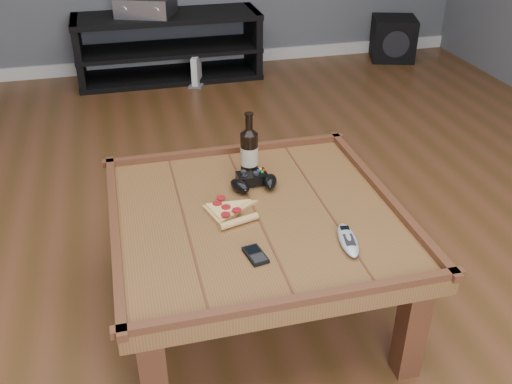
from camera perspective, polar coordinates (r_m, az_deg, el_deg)
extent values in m
plane|color=#4D2F16|center=(2.28, 0.00, -11.64)|extent=(6.00, 6.00, 0.00)
cube|color=silver|center=(4.87, -8.87, 12.68)|extent=(5.00, 0.02, 0.10)
cube|color=brown|center=(2.02, 0.00, -2.82)|extent=(1.00, 1.00, 0.06)
cube|color=#401D11|center=(1.81, -10.17, -17.84)|extent=(0.08, 0.08, 0.39)
cube|color=#401D11|center=(1.99, 15.25, -13.02)|extent=(0.08, 0.08, 0.39)
cube|color=#401D11|center=(2.45, -12.03, -3.19)|extent=(0.08, 0.08, 0.39)
cube|color=#401D11|center=(2.59, 6.75, -0.68)|extent=(0.08, 0.08, 0.39)
cube|color=#401D11|center=(2.41, -2.83, 4.24)|extent=(1.03, 0.03, 0.03)
cube|color=#401D11|center=(1.63, 4.27, -10.78)|extent=(1.03, 0.03, 0.03)
cube|color=#401D11|center=(2.15, 12.64, -0.05)|extent=(0.03, 1.03, 0.03)
cube|color=#401D11|center=(1.96, -13.94, -3.63)|extent=(0.03, 1.03, 0.03)
cube|color=black|center=(4.53, -8.96, 16.95)|extent=(1.40, 0.45, 0.04)
cube|color=black|center=(4.59, -8.70, 13.93)|extent=(1.40, 0.45, 0.03)
cube|color=black|center=(4.65, -8.49, 11.46)|extent=(1.40, 0.45, 0.04)
cube|color=black|center=(4.57, -17.29, 13.12)|extent=(0.05, 0.44, 0.50)
cube|color=black|center=(4.69, -0.31, 14.89)|extent=(0.05, 0.44, 0.50)
cylinder|color=black|center=(2.19, -0.68, 3.69)|extent=(0.07, 0.07, 0.18)
cone|color=black|center=(2.14, -0.70, 6.21)|extent=(0.07, 0.07, 0.03)
cylinder|color=black|center=(2.13, -0.70, 6.99)|extent=(0.03, 0.03, 0.06)
cylinder|color=black|center=(2.12, -0.71, 7.81)|extent=(0.03, 0.03, 0.01)
cylinder|color=tan|center=(2.19, -0.68, 3.69)|extent=(0.07, 0.07, 0.07)
cube|color=black|center=(2.16, -0.40, 1.43)|extent=(0.12, 0.07, 0.04)
ellipsoid|color=black|center=(2.12, -1.64, 0.60)|extent=(0.09, 0.11, 0.05)
ellipsoid|color=black|center=(2.15, 1.44, 1.05)|extent=(0.08, 0.11, 0.05)
cylinder|color=black|center=(2.16, -1.27, 2.00)|extent=(0.02, 0.02, 0.01)
cylinder|color=black|center=(2.15, 0.01, 1.87)|extent=(0.02, 0.02, 0.01)
cylinder|color=yellow|center=(2.18, 0.44, 2.31)|extent=(0.01, 0.01, 0.01)
cylinder|color=red|center=(2.17, 0.80, 2.21)|extent=(0.01, 0.01, 0.01)
cylinder|color=#0C33CC|center=(2.17, 0.25, 2.14)|extent=(0.01, 0.01, 0.01)
cylinder|color=#0C9919|center=(2.16, 0.61, 2.04)|extent=(0.01, 0.01, 0.01)
cylinder|color=tan|center=(1.94, -1.73, -2.94)|extent=(0.14, 0.06, 0.03)
cylinder|color=maroon|center=(1.96, -3.06, -2.25)|extent=(0.03, 0.03, 0.00)
cylinder|color=maroon|center=(1.98, -1.94, -1.82)|extent=(0.03, 0.03, 0.00)
cylinder|color=maroon|center=(2.00, -3.02, -1.50)|extent=(0.03, 0.03, 0.00)
cylinder|color=maroon|center=(2.03, -3.90, -1.14)|extent=(0.03, 0.03, 0.00)
cylinder|color=maroon|center=(2.06, -3.51, -0.59)|extent=(0.03, 0.03, 0.00)
cube|color=black|center=(1.79, -0.05, -6.33)|extent=(0.07, 0.11, 0.01)
cube|color=black|center=(1.81, -0.37, -5.75)|extent=(0.05, 0.05, 0.00)
cube|color=black|center=(1.77, 0.27, -6.59)|extent=(0.05, 0.05, 0.00)
ellipsoid|color=#9CA2AA|center=(1.87, 9.18, -4.75)|extent=(0.09, 0.19, 0.03)
cube|color=black|center=(1.90, 8.87, -3.57)|extent=(0.03, 0.03, 0.00)
cube|color=black|center=(1.85, 9.32, -4.74)|extent=(0.04, 0.07, 0.00)
cube|color=black|center=(4.49, -10.94, 17.85)|extent=(0.48, 0.44, 0.14)
cube|color=#B6B8C0|center=(4.35, -11.59, 17.35)|extent=(0.37, 0.16, 0.14)
cylinder|color=#B6B8C0|center=(4.38, -13.16, 17.28)|extent=(0.05, 0.03, 0.05)
cylinder|color=#B6B8C0|center=(4.30, -10.05, 17.36)|extent=(0.05, 0.03, 0.05)
cube|color=black|center=(5.17, 13.54, 14.70)|extent=(0.44, 0.44, 0.35)
cylinder|color=black|center=(5.00, 13.82, 14.14)|extent=(0.21, 0.08, 0.22)
cube|color=slate|center=(4.48, -5.90, 10.71)|extent=(0.16, 0.20, 0.02)
cube|color=white|center=(4.45, -5.98, 12.07)|extent=(0.10, 0.16, 0.21)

